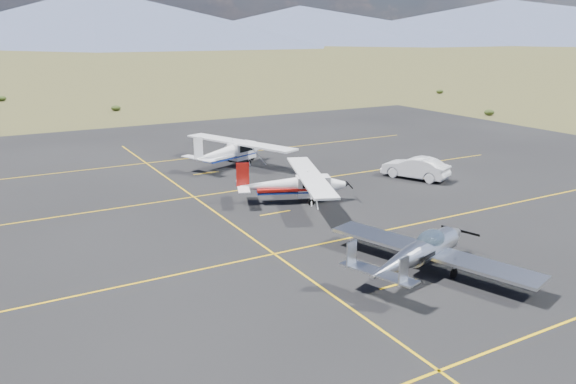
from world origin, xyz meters
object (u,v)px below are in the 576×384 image
object	(u,v)px
aircraft_cessna	(294,184)
aircraft_plain	(230,151)
aircraft_low_wing	(422,251)
sedan	(415,168)

from	to	relation	value
aircraft_cessna	aircraft_plain	bearing A→B (deg)	108.45
aircraft_cessna	aircraft_low_wing	bearing A→B (deg)	-71.30
aircraft_low_wing	aircraft_cessna	bearing A→B (deg)	69.79
aircraft_low_wing	aircraft_cessna	size ratio (longest dim) A/B	0.99
sedan	aircraft_cessna	bearing A→B (deg)	-20.55
aircraft_cessna	sedan	world-z (taller)	aircraft_cessna
aircraft_low_wing	aircraft_plain	distance (m)	22.90
aircraft_cessna	aircraft_plain	xyz separation A→B (m)	(0.50, 10.84, 0.06)
aircraft_low_wing	aircraft_cessna	xyz separation A→B (m)	(0.51, 12.04, 0.12)
aircraft_plain	sedan	xyz separation A→B (m)	(9.99, -10.13, -0.42)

